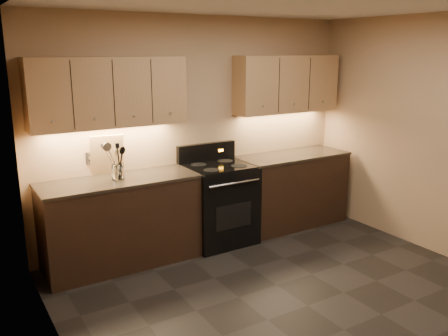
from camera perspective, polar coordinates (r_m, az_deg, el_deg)
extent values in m
plane|color=black|center=(4.46, 10.03, -15.98)|extent=(4.00, 4.00, 0.00)
cube|color=tan|center=(5.59, -3.08, 4.58)|extent=(4.00, 0.04, 2.60)
cube|color=tan|center=(3.05, -18.33, -4.12)|extent=(0.04, 4.00, 2.60)
cube|color=black|center=(5.11, -12.28, -6.51)|extent=(1.60, 0.60, 0.90)
cube|color=#393024|center=(4.97, -12.56, -1.48)|extent=(1.62, 0.62, 0.03)
cube|color=black|center=(6.18, 8.04, -2.70)|extent=(1.44, 0.60, 0.90)
cube|color=#393024|center=(6.07, 8.19, 1.51)|extent=(1.46, 0.62, 0.03)
cube|color=black|center=(5.55, -0.63, -4.40)|extent=(0.76, 0.65, 0.92)
cube|color=black|center=(5.42, -0.64, 0.27)|extent=(0.70, 0.60, 0.01)
cube|color=black|center=(5.64, -2.13, 1.89)|extent=(0.76, 0.07, 0.22)
cube|color=orange|center=(5.70, -0.38, 2.13)|extent=(0.06, 0.00, 0.03)
cylinder|color=silver|center=(5.18, 1.30, -1.84)|extent=(0.65, 0.02, 0.02)
cube|color=black|center=(5.30, 1.20, -5.82)|extent=(0.46, 0.00, 0.28)
cylinder|color=black|center=(5.21, -1.49, -0.24)|extent=(0.18, 0.18, 0.00)
cylinder|color=black|center=(5.39, 1.82, 0.26)|extent=(0.18, 0.18, 0.00)
cylinder|color=black|center=(5.46, -3.07, 0.42)|extent=(0.18, 0.18, 0.00)
cylinder|color=black|center=(5.64, 0.14, 0.87)|extent=(0.18, 0.18, 0.00)
cube|color=tan|center=(4.95, -13.68, 8.84)|extent=(1.60, 0.30, 0.70)
cube|color=tan|center=(6.06, 7.57, 9.98)|extent=(1.44, 0.30, 0.70)
cube|color=#B2B5BA|center=(5.14, -15.87, 1.18)|extent=(0.08, 0.01, 0.12)
cylinder|color=white|center=(4.93, -12.64, -0.48)|extent=(0.16, 0.16, 0.16)
cylinder|color=white|center=(4.95, -12.60, -1.27)|extent=(0.12, 0.12, 0.02)
cube|color=tan|center=(5.13, -13.90, 1.56)|extent=(0.36, 0.16, 0.43)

